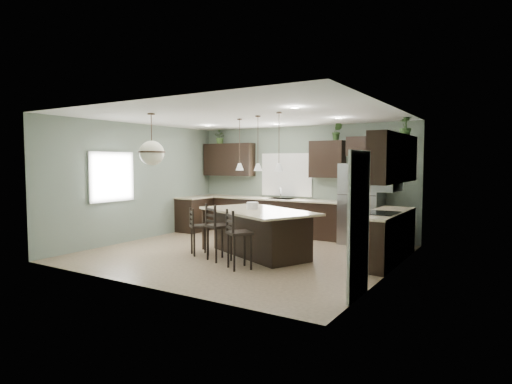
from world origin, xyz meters
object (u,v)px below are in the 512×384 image
object	(u,v)px
refrigerator	(361,204)
bar_stool_center	(219,232)
bar_stool_left	(200,231)
bar_stool_right	(239,239)
plant_back_left	(220,137)
kitchen_island	(258,233)
serving_dish	(252,206)

from	to	relation	value
refrigerator	bar_stool_center	size ratio (longest dim) A/B	1.69
refrigerator	bar_stool_left	distance (m)	3.78
bar_stool_right	plant_back_left	distance (m)	5.22
refrigerator	kitchen_island	distance (m)	2.73
refrigerator	serving_dish	world-z (taller)	refrigerator
refrigerator	serving_dish	size ratio (longest dim) A/B	7.71
bar_stool_left	bar_stool_right	world-z (taller)	bar_stool_right
serving_dish	bar_stool_left	world-z (taller)	serving_dish
serving_dish	plant_back_left	size ratio (longest dim) A/B	0.64
refrigerator	bar_stool_left	size ratio (longest dim) A/B	1.92
kitchen_island	serving_dish	world-z (taller)	serving_dish
plant_back_left	bar_stool_center	bearing A→B (deg)	-53.84
bar_stool_right	bar_stool_left	bearing A→B (deg)	-166.52
bar_stool_center	bar_stool_right	xyz separation A→B (m)	(0.69, -0.33, -0.02)
bar_stool_center	plant_back_left	size ratio (longest dim) A/B	2.90
serving_dish	refrigerator	bearing A→B (deg)	55.32
bar_stool_center	bar_stool_right	world-z (taller)	bar_stool_center
serving_dish	bar_stool_center	size ratio (longest dim) A/B	0.22
refrigerator	plant_back_left	size ratio (longest dim) A/B	4.90
serving_dish	bar_stool_right	distance (m)	1.36
kitchen_island	bar_stool_right	xyz separation A→B (m)	(0.29, -1.10, 0.06)
kitchen_island	plant_back_left	distance (m)	4.35
bar_stool_right	bar_stool_center	bearing A→B (deg)	-170.38
bar_stool_right	refrigerator	bearing A→B (deg)	107.69
bar_stool_left	plant_back_left	bearing A→B (deg)	158.88
bar_stool_left	bar_stool_center	world-z (taller)	bar_stool_center
refrigerator	kitchen_island	xyz separation A→B (m)	(-1.37, -2.32, -0.46)
bar_stool_right	plant_back_left	size ratio (longest dim) A/B	2.79
serving_dish	bar_stool_center	world-z (taller)	bar_stool_center
bar_stool_right	plant_back_left	xyz separation A→B (m)	(-3.11, 3.65, 2.06)
refrigerator	plant_back_left	bearing A→B (deg)	176.87
bar_stool_left	plant_back_left	world-z (taller)	plant_back_left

